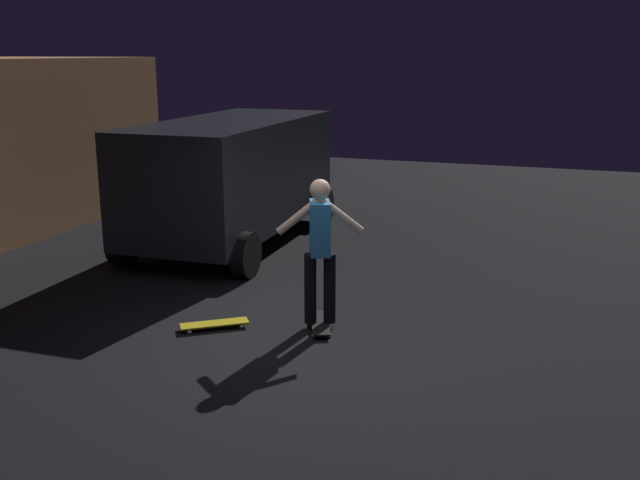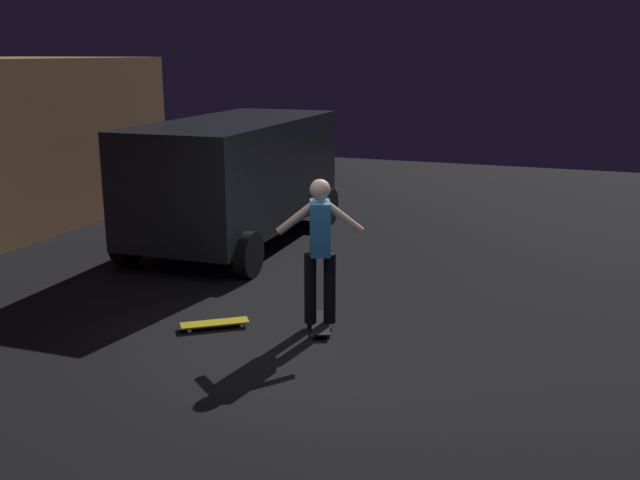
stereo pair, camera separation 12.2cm
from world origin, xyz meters
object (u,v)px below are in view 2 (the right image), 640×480
(skateboard_ridden, at_px, (320,323))
(skateboard_spare, at_px, (215,323))
(parked_van, at_px, (236,173))
(skater, at_px, (320,241))

(skateboard_ridden, xyz_separation_m, skateboard_spare, (-0.42, 1.14, 0.00))
(parked_van, distance_m, skateboard_spare, 4.11)
(skater, bearing_deg, skateboard_ridden, 180.00)
(skateboard_spare, relative_size, skater, 0.45)
(skateboard_ridden, relative_size, skater, 0.48)
(skateboard_ridden, height_order, skateboard_spare, same)
(parked_van, height_order, skater, parked_van)
(skater, bearing_deg, parked_van, 39.35)
(parked_van, xyz_separation_m, skateboard_spare, (-3.66, -1.51, -1.11))
(parked_van, height_order, skateboard_ridden, parked_van)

